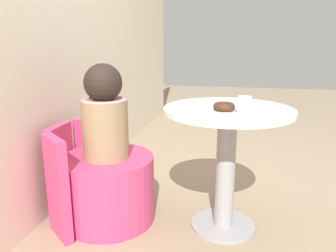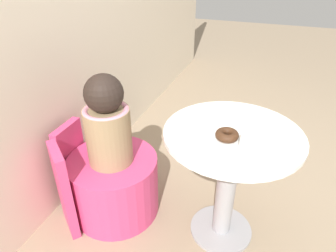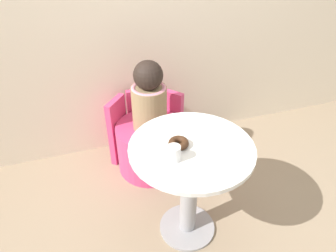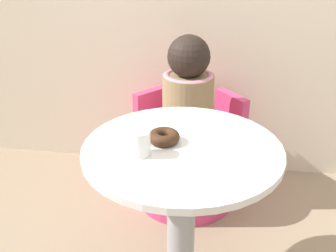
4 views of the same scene
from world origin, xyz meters
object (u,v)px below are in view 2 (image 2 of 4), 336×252
round_table (229,165)px  donut (227,135)px  child_figure (107,123)px  cup (247,142)px  tub_chair (115,185)px

round_table → donut: donut is taller
round_table → child_figure: child_figure is taller
child_figure → cup: size_ratio=6.25×
tub_chair → child_figure: bearing=0.0°
cup → round_table: bearing=31.1°
donut → cup: bearing=-122.0°
cup → tub_chair: bearing=84.3°
round_table → tub_chair: (-0.05, 0.68, -0.30)m
round_table → tub_chair: bearing=94.5°
round_table → cup: size_ratio=8.19×
donut → cup: (-0.06, -0.10, 0.02)m
tub_chair → cup: 0.93m
round_table → donut: bearing=163.2°
child_figure → round_table: bearing=-85.5°
round_table → donut: 0.23m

